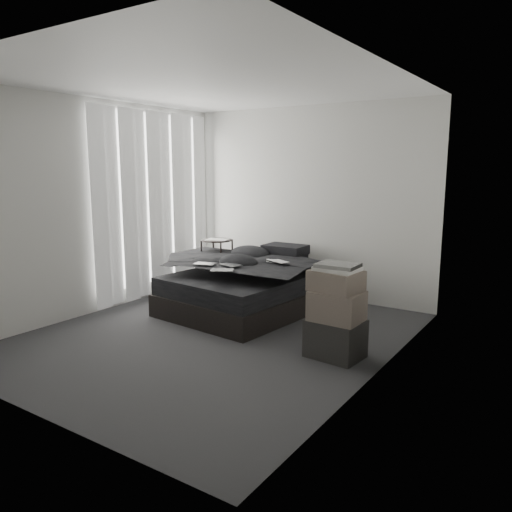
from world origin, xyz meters
The scene contains 25 objects.
floor centered at (0.00, 0.00, 0.00)m, with size 3.60×4.20×0.01m, color #313134.
ceiling centered at (0.00, 0.00, 2.60)m, with size 3.60×4.20×0.01m, color white.
wall_back centered at (0.00, 2.10, 1.30)m, with size 3.60×0.01×2.60m, color silver.
wall_front centered at (0.00, -2.10, 1.30)m, with size 3.60×0.01×2.60m, color silver.
wall_left centered at (-1.80, 0.00, 1.30)m, with size 0.01×4.20×2.60m, color silver.
wall_right centered at (1.80, 0.00, 1.30)m, with size 0.01×4.20×2.60m, color silver.
window_left centered at (-1.78, 0.90, 1.35)m, with size 0.02×2.00×2.30m, color white.
curtain_left centered at (-1.73, 0.90, 1.28)m, with size 0.06×2.12×2.48m, color white.
bed centered at (-0.25, 1.02, 0.13)m, with size 1.50×1.99×0.27m, color black.
mattress centered at (-0.25, 1.02, 0.38)m, with size 1.45×1.93×0.21m, color black.
duvet centered at (-0.26, 0.97, 0.60)m, with size 1.46×1.70×0.23m, color black.
pillow_lower centered at (-0.23, 1.79, 0.55)m, with size 0.60×0.40×0.13m, color black.
pillow_upper centered at (-0.16, 1.77, 0.68)m, with size 0.56×0.39×0.13m, color black.
laptop centered at (0.11, 1.03, 0.73)m, with size 0.32×0.20×0.03m, color silver.
comic_a centered at (-0.54, 0.52, 0.72)m, with size 0.25×0.16×0.01m, color black.
comic_b centered at (-0.24, 0.63, 0.72)m, with size 0.25×0.16×0.01m, color black.
comic_c centered at (-0.15, 0.33, 0.73)m, with size 0.25×0.16×0.01m, color black.
side_stand centered at (-1.10, 1.46, 0.38)m, with size 0.42×0.42×0.77m, color black.
papers centered at (-1.09, 1.45, 0.77)m, with size 0.30×0.22×0.02m, color white.
floor_books centered at (-1.31, 0.61, 0.06)m, with size 0.13×0.19×0.13m, color black.
box_lower centered at (1.33, 0.16, 0.18)m, with size 0.50×0.39×0.37m, color black.
box_mid centered at (1.34, 0.15, 0.51)m, with size 0.46×0.37×0.28m, color #65584F.
box_upper centered at (1.32, 0.16, 0.74)m, with size 0.44×0.36×0.19m, color #65584F.
art_book_white centered at (1.33, 0.16, 0.86)m, with size 0.38×0.30×0.04m, color silver.
art_book_snake centered at (1.34, 0.15, 0.90)m, with size 0.37×0.29×0.03m, color silver.
Camera 1 is at (3.20, -4.03, 1.80)m, focal length 35.00 mm.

